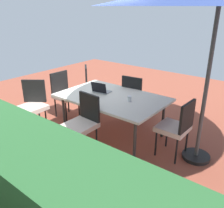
{
  "coord_description": "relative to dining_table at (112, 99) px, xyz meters",
  "views": [
    {
      "loc": [
        -2.59,
        3.26,
        2.29
      ],
      "look_at": [
        0.0,
        0.0,
        0.6
      ],
      "focal_mm": 38.94,
      "sensor_mm": 36.0,
      "label": 1
    }
  ],
  "objects": [
    {
      "name": "dining_table",
      "position": [
        0.0,
        0.0,
        0.0
      ],
      "size": [
        1.95,
        1.23,
        0.75
      ],
      "color": "silver",
      "rests_on": "ground_plane"
    },
    {
      "name": "chair_northeast",
      "position": [
        1.27,
        0.83,
        -0.15
      ],
      "size": [
        0.58,
        0.58,
        0.98
      ],
      "rotation": [
        0.0,
        0.0,
        3.79
      ],
      "color": "beige",
      "rests_on": "ground_plane"
    },
    {
      "name": "chair_south",
      "position": [
        0.01,
        -0.77,
        -0.15
      ],
      "size": [
        0.47,
        0.48,
        0.98
      ],
      "rotation": [
        0.0,
        0.0,
        0.12
      ],
      "color": "beige",
      "rests_on": "ground_plane"
    },
    {
      "name": "chair_north",
      "position": [
        -0.02,
        0.77,
        -0.15
      ],
      "size": [
        0.46,
        0.47,
        0.98
      ],
      "rotation": [
        0.0,
        0.0,
        3.08
      ],
      "color": "beige",
      "rests_on": "ground_plane"
    },
    {
      "name": "chair_east",
      "position": [
        1.29,
        0.03,
        -0.15
      ],
      "size": [
        0.47,
        0.46,
        0.98
      ],
      "rotation": [
        0.0,
        0.0,
        4.67
      ],
      "color": "beige",
      "rests_on": "ground_plane"
    },
    {
      "name": "cup",
      "position": [
        -0.39,
        0.0,
        0.09
      ],
      "size": [
        0.07,
        0.07,
        0.09
      ],
      "primitive_type": "cylinder",
      "color": "white",
      "rests_on": "dining_table"
    },
    {
      "name": "ground_plane",
      "position": [
        0.0,
        0.0,
        -0.71
      ],
      "size": [
        10.0,
        10.0,
        0.02
      ],
      "primitive_type": "cube",
      "color": "#9E4C38"
    },
    {
      "name": "chair_west",
      "position": [
        -1.28,
        -0.01,
        -0.15
      ],
      "size": [
        0.47,
        0.46,
        0.98
      ],
      "rotation": [
        0.0,
        0.0,
        1.53
      ],
      "color": "beige",
      "rests_on": "ground_plane"
    },
    {
      "name": "laptop",
      "position": [
        0.3,
        -0.04,
        0.09
      ],
      "size": [
        0.35,
        0.29,
        0.21
      ],
      "rotation": [
        0.0,
        0.0,
        0.14
      ],
      "color": "gray",
      "rests_on": "dining_table"
    },
    {
      "name": "chair_southeast",
      "position": [
        1.24,
        -0.81,
        -0.15
      ],
      "size": [
        0.59,
        0.59,
        0.98
      ],
      "rotation": [
        0.0,
        0.0,
        5.5
      ],
      "color": "beige",
      "rests_on": "ground_plane"
    }
  ]
}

